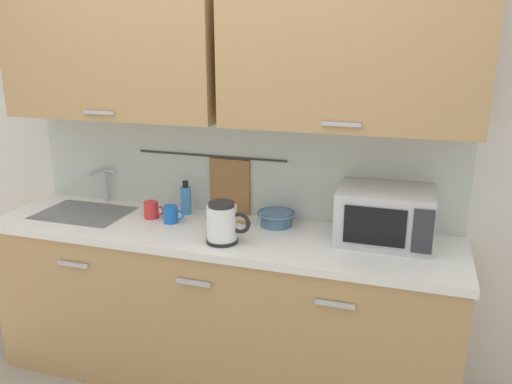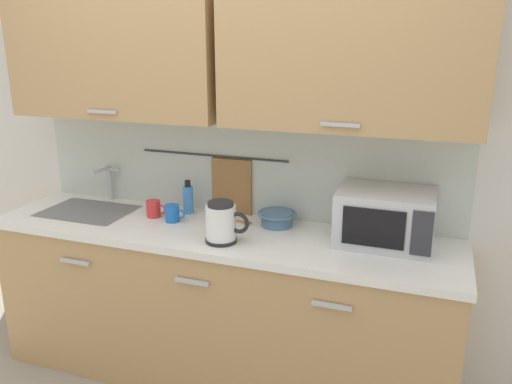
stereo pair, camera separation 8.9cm
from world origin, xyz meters
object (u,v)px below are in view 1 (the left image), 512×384
dish_soap_bottle (186,200)px  mixing_bowl (276,218)px  mug_near_sink (152,210)px  electric_kettle (223,223)px  microwave (385,216)px  mug_by_kettle (171,214)px  wooden_spoon (234,221)px

dish_soap_bottle → mixing_bowl: size_ratio=0.92×
mug_near_sink → mixing_bowl: (0.70, 0.10, -0.00)m
electric_kettle → mixing_bowl: bearing=59.1°
mug_near_sink → mixing_bowl: bearing=8.0°
microwave → mug_by_kettle: size_ratio=3.83×
mug_by_kettle → dish_soap_bottle: bearing=84.3°
microwave → electric_kettle: (-0.76, -0.26, -0.03)m
mug_near_sink → mug_by_kettle: bearing=-13.9°
mug_by_kettle → mixing_bowl: bearing=13.3°
electric_kettle → mug_by_kettle: (-0.37, 0.18, -0.05)m
mug_near_sink → electric_kettle: bearing=-22.6°
mug_near_sink → wooden_spoon: 0.47m
mug_by_kettle → wooden_spoon: mug_by_kettle is taller
electric_kettle → wooden_spoon: bearing=99.5°
electric_kettle → dish_soap_bottle: bearing=136.6°
microwave → electric_kettle: size_ratio=2.03×
wooden_spoon → mixing_bowl: bearing=5.1°
mixing_bowl → mug_by_kettle: mug_by_kettle is taller
electric_kettle → mixing_bowl: 0.37m
microwave → mug_near_sink: size_ratio=3.83×
dish_soap_bottle → mug_by_kettle: bearing=-95.7°
mixing_bowl → wooden_spoon: 0.24m
mug_near_sink → mixing_bowl: 0.71m
electric_kettle → wooden_spoon: size_ratio=0.82×
electric_kettle → wooden_spoon: electric_kettle is taller
microwave → dish_soap_bottle: microwave is taller
microwave → electric_kettle: 0.80m
microwave → mug_by_kettle: bearing=-176.0°
mug_by_kettle → wooden_spoon: (0.33, 0.11, -0.04)m
mixing_bowl → wooden_spoon: size_ratio=0.77×
mug_near_sink → wooden_spoon: mug_near_sink is taller
microwave → mug_near_sink: bearing=-178.0°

